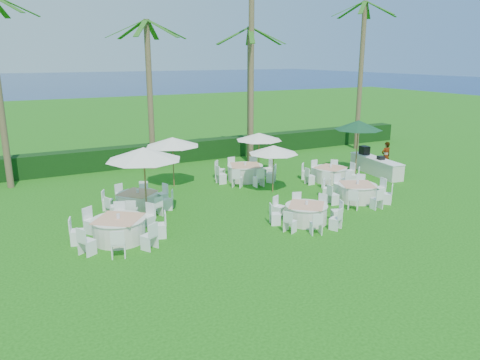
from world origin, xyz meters
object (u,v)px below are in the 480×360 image
Objects in this scene: banquet_table_f at (330,174)px; staff_person at (386,156)px; banquet_table_d at (138,201)px; umbrella_c at (172,142)px; banquet_table_e at (245,172)px; banquet_table_b at (306,213)px; banquet_table_c at (357,192)px; umbrella_b at (273,150)px; umbrella_a at (144,154)px; buffet_table at (375,165)px; umbrella_d at (259,137)px; banquet_table_a at (119,229)px; umbrella_green at (358,125)px.

staff_person reaches higher than banquet_table_f.
umbrella_c is at bearing 46.80° from banquet_table_d.
banquet_table_b is at bearing -97.84° from banquet_table_e.
umbrella_b is (-2.60, 2.93, 1.65)m from banquet_table_c.
umbrella_a reaches higher than buffet_table.
staff_person is (5.34, 3.72, 0.41)m from banquet_table_c.
umbrella_c reaches higher than umbrella_d.
banquet_table_b is 1.20× the size of umbrella_b.
banquet_table_f is at bearing -177.56° from buffet_table.
umbrella_d is (7.53, 4.17, -0.55)m from umbrella_a.
banquet_table_f is 3.99m from umbrella_b.
staff_person is at bearing 12.39° from banquet_table_a.
banquet_table_e is 6.63m from umbrella_green.
buffet_table is 1.23m from staff_person.
banquet_table_a is at bearing -125.33° from umbrella_c.
buffet_table is (7.90, 4.63, 0.09)m from banquet_table_b.
umbrella_b is at bearing 75.68° from banquet_table_b.
umbrella_c is at bearing -8.14° from staff_person.
umbrella_b is (7.94, 2.70, 1.61)m from banquet_table_a.
banquet_table_f is 1.81× the size of staff_person.
banquet_table_e is at bearing 149.48° from banquet_table_f.
umbrella_a reaches higher than banquet_table_e.
umbrella_d is (-1.47, 6.25, 1.67)m from banquet_table_c.
umbrella_a reaches higher than umbrella_b.
umbrella_d is (1.13, 3.31, 0.02)m from umbrella_b.
banquet_table_a is 1.11× the size of banquet_table_f.
umbrella_c is at bearing 110.61° from banquet_table_b.
umbrella_d is 1.55× the size of staff_person.
umbrella_c is (4.10, 5.79, 1.81)m from banquet_table_a.
banquet_table_b is 8.04m from umbrella_d.
banquet_table_f is at bearing -0.51° from banquet_table_d.
umbrella_d is at bearing 73.67° from banquet_table_b.
buffet_table is at bearing 22.38° from staff_person.
banquet_table_e is 1.28× the size of umbrella_d.
umbrella_b reaches higher than banquet_table_c.
banquet_table_d is 6.61m from banquet_table_e.
banquet_table_e is 1.10× the size of banquet_table_f.
umbrella_c is (-2.76, 7.33, 1.86)m from banquet_table_b.
banquet_table_d is at bearing 63.37° from banquet_table_a.
banquet_table_a is 1.13× the size of banquet_table_d.
staff_person reaches higher than banquet_table_d.
umbrella_c reaches higher than banquet_table_a.
umbrella_d is at bearing 28.97° from umbrella_a.
umbrella_d is 0.65× the size of buffet_table.
umbrella_c is 1.64× the size of staff_person.
banquet_table_c is 6.08m from banquet_table_e.
banquet_table_a is 1.30× the size of umbrella_d.
umbrella_d is 7.36m from staff_person.
umbrella_green reaches higher than umbrella_c.
banquet_table_d is at bearing -177.37° from umbrella_green.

